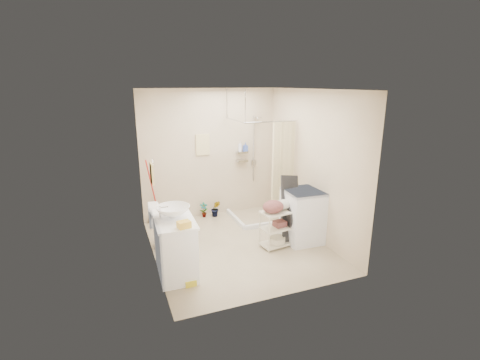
% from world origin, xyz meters
% --- Properties ---
extents(floor, '(3.20, 3.20, 0.00)m').
position_xyz_m(floor, '(0.00, 0.00, 0.00)').
color(floor, tan).
rests_on(floor, ground).
extents(ceiling, '(2.80, 3.20, 0.04)m').
position_xyz_m(ceiling, '(0.00, 0.00, 2.60)').
color(ceiling, silver).
rests_on(ceiling, ground).
extents(wall_back, '(2.80, 0.04, 2.60)m').
position_xyz_m(wall_back, '(0.00, 1.60, 1.30)').
color(wall_back, beige).
rests_on(wall_back, ground).
extents(wall_front, '(2.80, 0.04, 2.60)m').
position_xyz_m(wall_front, '(0.00, -1.60, 1.30)').
color(wall_front, beige).
rests_on(wall_front, ground).
extents(wall_left, '(0.04, 3.20, 2.60)m').
position_xyz_m(wall_left, '(-1.40, 0.00, 1.30)').
color(wall_left, beige).
rests_on(wall_left, ground).
extents(wall_right, '(0.04, 3.20, 2.60)m').
position_xyz_m(wall_right, '(1.40, 0.00, 1.30)').
color(wall_right, beige).
rests_on(wall_right, ground).
extents(vanity, '(0.58, 0.99, 0.85)m').
position_xyz_m(vanity, '(-1.16, -0.50, 0.43)').
color(vanity, white).
rests_on(vanity, ground).
extents(sink, '(0.50, 0.50, 0.17)m').
position_xyz_m(sink, '(-1.15, -0.47, 0.94)').
color(sink, white).
rests_on(sink, vanity).
extents(counter_basket, '(0.19, 0.16, 0.09)m').
position_xyz_m(counter_basket, '(-1.09, -0.89, 0.90)').
color(counter_basket, yellow).
rests_on(counter_basket, vanity).
extents(floor_basket, '(0.23, 0.18, 0.12)m').
position_xyz_m(floor_basket, '(-1.05, -0.92, 0.06)').
color(floor_basket, yellow).
rests_on(floor_basket, ground).
extents(toilet, '(0.79, 0.50, 0.76)m').
position_xyz_m(toilet, '(-1.04, 0.39, 0.38)').
color(toilet, white).
rests_on(toilet, ground).
extents(mop, '(0.14, 0.14, 1.30)m').
position_xyz_m(mop, '(-1.23, 1.54, 0.65)').
color(mop, red).
rests_on(mop, ground).
extents(potted_plant_a, '(0.17, 0.12, 0.31)m').
position_xyz_m(potted_plant_a, '(-0.20, 1.47, 0.16)').
color(potted_plant_a, brown).
rests_on(potted_plant_a, ground).
extents(potted_plant_b, '(0.23, 0.21, 0.35)m').
position_xyz_m(potted_plant_b, '(0.04, 1.41, 0.17)').
color(potted_plant_b, '#954621').
rests_on(potted_plant_b, ground).
extents(hanging_towel, '(0.28, 0.03, 0.42)m').
position_xyz_m(hanging_towel, '(-0.15, 1.58, 1.50)').
color(hanging_towel, beige).
rests_on(hanging_towel, wall_back).
extents(towel_ring, '(0.04, 0.22, 0.34)m').
position_xyz_m(towel_ring, '(-1.38, -0.20, 1.47)').
color(towel_ring, '#FFE992').
rests_on(towel_ring, wall_left).
extents(tp_holder, '(0.08, 0.12, 0.14)m').
position_xyz_m(tp_holder, '(-1.36, 0.05, 0.72)').
color(tp_holder, white).
rests_on(tp_holder, wall_left).
extents(shower, '(1.10, 1.10, 2.10)m').
position_xyz_m(shower, '(0.85, 1.05, 1.05)').
color(shower, silver).
rests_on(shower, ground).
extents(shampoo_bottle_a, '(0.11, 0.11, 0.21)m').
position_xyz_m(shampoo_bottle_a, '(0.64, 1.54, 1.42)').
color(shampoo_bottle_a, silver).
rests_on(shampoo_bottle_a, shower).
extents(shampoo_bottle_b, '(0.09, 0.09, 0.18)m').
position_xyz_m(shampoo_bottle_b, '(0.74, 1.50, 1.41)').
color(shampoo_bottle_b, '#3750A4').
rests_on(shampoo_bottle_b, shower).
extents(washing_machine, '(0.66, 0.68, 0.92)m').
position_xyz_m(washing_machine, '(1.14, -0.23, 0.46)').
color(washing_machine, silver).
rests_on(washing_machine, ground).
extents(laundry_rack, '(0.59, 0.40, 0.76)m').
position_xyz_m(laundry_rack, '(0.61, -0.27, 0.38)').
color(laundry_rack, beige).
rests_on(laundry_rack, ground).
extents(ironing_board, '(0.34, 0.13, 1.19)m').
position_xyz_m(ironing_board, '(0.93, -0.13, 0.60)').
color(ironing_board, black).
rests_on(ironing_board, ground).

